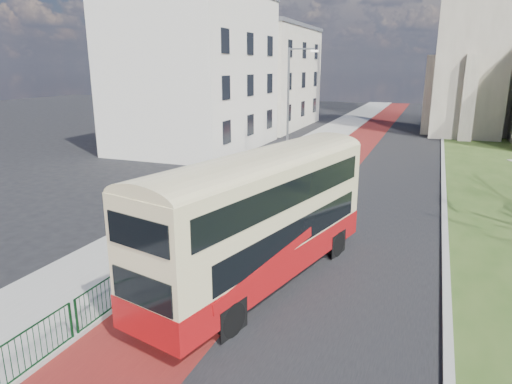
% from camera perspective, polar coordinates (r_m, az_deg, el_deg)
% --- Properties ---
extents(ground, '(160.00, 160.00, 0.00)m').
position_cam_1_polar(ground, '(15.72, -0.37, -10.53)').
color(ground, black).
rests_on(ground, ground).
extents(road_carriageway, '(9.00, 120.00, 0.01)m').
position_cam_1_polar(road_carriageway, '(34.04, 14.61, 3.28)').
color(road_carriageway, black).
rests_on(road_carriageway, ground).
extents(bus_lane, '(3.40, 120.00, 0.01)m').
position_cam_1_polar(bus_lane, '(34.44, 10.15, 3.68)').
color(bus_lane, '#591414').
rests_on(bus_lane, ground).
extents(pavement_west, '(4.00, 120.00, 0.12)m').
position_cam_1_polar(pavement_west, '(35.33, 4.09, 4.26)').
color(pavement_west, gray).
rests_on(pavement_west, ground).
extents(kerb_west, '(0.25, 120.00, 0.13)m').
position_cam_1_polar(kerb_west, '(34.81, 7.24, 4.02)').
color(kerb_west, '#999993').
rests_on(kerb_west, ground).
extents(kerb_east, '(0.25, 80.00, 0.13)m').
position_cam_1_polar(kerb_east, '(35.79, 22.34, 3.29)').
color(kerb_east, '#999993').
rests_on(kerb_east, ground).
extents(pedestrian_railing, '(0.07, 24.00, 1.12)m').
position_cam_1_polar(pedestrian_railing, '(20.01, -4.00, -3.04)').
color(pedestrian_railing, '#0C3616').
rests_on(pedestrian_railing, ground).
extents(street_block_near, '(10.30, 14.30, 13.00)m').
position_cam_1_polar(street_block_near, '(40.05, -7.63, 14.78)').
color(street_block_near, silver).
rests_on(street_block_near, ground).
extents(street_block_far, '(10.30, 16.30, 11.50)m').
position_cam_1_polar(street_block_far, '(54.63, 0.73, 14.26)').
color(street_block_far, beige).
rests_on(street_block_far, ground).
extents(streetlamp, '(2.13, 0.18, 8.00)m').
position_cam_1_polar(streetlamp, '(32.65, 4.29, 11.38)').
color(streetlamp, gray).
rests_on(streetlamp, pavement_west).
extents(bus, '(4.59, 10.30, 4.20)m').
position_cam_1_polar(bus, '(14.45, 0.79, -2.65)').
color(bus, maroon).
rests_on(bus, ground).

